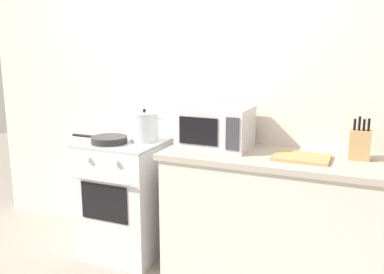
{
  "coord_description": "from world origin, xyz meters",
  "views": [
    {
      "loc": [
        1.4,
        -2.17,
        1.66
      ],
      "look_at": [
        0.22,
        0.6,
        1.0
      ],
      "focal_mm": 40.11,
      "sensor_mm": 36.0,
      "label": 1
    }
  ],
  "objects_px": {
    "cutting_board": "(301,157)",
    "microwave": "(215,127)",
    "frying_pan": "(109,140)",
    "stove": "(126,197)",
    "stock_pot": "(145,127)",
    "knife_block": "(360,144)"
  },
  "relations": [
    {
      "from": "stove",
      "to": "cutting_board",
      "type": "bearing_deg",
      "value": 0.05
    },
    {
      "from": "stock_pot",
      "to": "stove",
      "type": "bearing_deg",
      "value": -155.77
    },
    {
      "from": "stove",
      "to": "knife_block",
      "type": "distance_m",
      "value": 1.79
    },
    {
      "from": "stock_pot",
      "to": "knife_block",
      "type": "height_order",
      "value": "knife_block"
    },
    {
      "from": "microwave",
      "to": "stove",
      "type": "bearing_deg",
      "value": -173.72
    },
    {
      "from": "cutting_board",
      "to": "frying_pan",
      "type": "bearing_deg",
      "value": -175.86
    },
    {
      "from": "frying_pan",
      "to": "knife_block",
      "type": "xyz_separation_m",
      "value": [
        1.77,
        0.24,
        0.07
      ]
    },
    {
      "from": "microwave",
      "to": "cutting_board",
      "type": "relative_size",
      "value": 1.39
    },
    {
      "from": "microwave",
      "to": "frying_pan",
      "type": "bearing_deg",
      "value": -167.18
    },
    {
      "from": "stock_pot",
      "to": "microwave",
      "type": "height_order",
      "value": "microwave"
    },
    {
      "from": "stove",
      "to": "stock_pot",
      "type": "xyz_separation_m",
      "value": [
        0.15,
        0.07,
        0.57
      ]
    },
    {
      "from": "stove",
      "to": "knife_block",
      "type": "bearing_deg",
      "value": 4.77
    },
    {
      "from": "microwave",
      "to": "cutting_board",
      "type": "bearing_deg",
      "value": -7.09
    },
    {
      "from": "frying_pan",
      "to": "cutting_board",
      "type": "xyz_separation_m",
      "value": [
        1.42,
        0.1,
        -0.02
      ]
    },
    {
      "from": "knife_block",
      "to": "stock_pot",
      "type": "bearing_deg",
      "value": -177.2
    },
    {
      "from": "stove",
      "to": "frying_pan",
      "type": "bearing_deg",
      "value": -126.54
    },
    {
      "from": "stove",
      "to": "frying_pan",
      "type": "distance_m",
      "value": 0.5
    },
    {
      "from": "stock_pot",
      "to": "cutting_board",
      "type": "height_order",
      "value": "stock_pot"
    },
    {
      "from": "frying_pan",
      "to": "stock_pot",
      "type": "bearing_deg",
      "value": 37.13
    },
    {
      "from": "stock_pot",
      "to": "cutting_board",
      "type": "distance_m",
      "value": 1.21
    },
    {
      "from": "cutting_board",
      "to": "microwave",
      "type": "bearing_deg",
      "value": 172.91
    },
    {
      "from": "frying_pan",
      "to": "knife_block",
      "type": "height_order",
      "value": "knife_block"
    }
  ]
}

